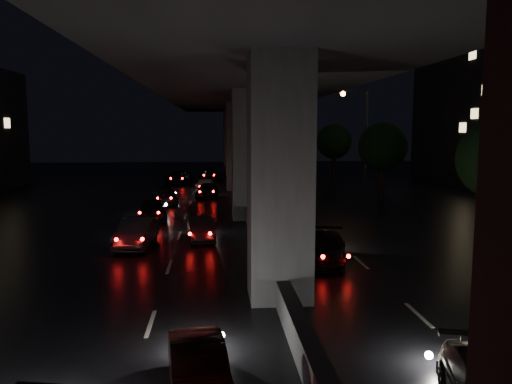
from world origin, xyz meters
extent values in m
plane|color=black|center=(0.00, 0.00, 0.00)|extent=(120.00, 120.00, 0.00)
cube|color=#333336|center=(0.00, -10.00, 4.00)|extent=(2.00, 2.00, 8.00)
cube|color=#333336|center=(0.00, 5.00, 4.00)|extent=(2.00, 2.00, 8.00)
cube|color=#333336|center=(0.00, 20.00, 4.00)|extent=(2.00, 2.00, 8.00)
cube|color=#333336|center=(0.00, 35.00, 4.00)|extent=(2.00, 2.00, 8.00)
cube|color=black|center=(0.00, 5.00, 8.75)|extent=(12.00, 80.00, 1.50)
cube|color=#333336|center=(-5.80, 5.00, 10.00)|extent=(0.40, 80.00, 1.00)
cube|color=#333336|center=(5.80, 5.00, 10.00)|extent=(0.40, 80.00, 1.00)
cube|color=#333336|center=(0.00, 5.00, 0.42)|extent=(0.45, 70.00, 0.85)
cylinder|color=black|center=(11.00, -4.00, 1.40)|extent=(0.44, 0.44, 2.80)
sphere|color=black|center=(11.00, -4.00, 4.22)|extent=(3.80, 3.80, 3.80)
cylinder|color=black|center=(11.00, 12.00, 1.40)|extent=(0.44, 0.44, 2.80)
sphere|color=black|center=(11.00, 12.00, 4.22)|extent=(3.80, 3.80, 3.80)
cylinder|color=black|center=(11.00, 28.00, 1.40)|extent=(0.44, 0.44, 2.80)
sphere|color=black|center=(11.00, 28.00, 4.22)|extent=(3.80, 3.80, 3.80)
cylinder|color=#2D2D33|center=(11.50, 18.00, 4.50)|extent=(0.18, 0.18, 9.00)
cube|color=#2D2D33|center=(10.40, 18.00, 8.90)|extent=(2.40, 0.10, 0.10)
sphere|color=orange|center=(9.30, 18.00, 8.70)|extent=(0.44, 0.44, 0.44)
imported|color=black|center=(-2.50, -15.95, 0.56)|extent=(1.59, 3.49, 1.11)
imported|color=black|center=(2.50, -5.85, 0.60)|extent=(2.65, 4.43, 1.20)
imported|color=#27272A|center=(-5.85, -2.28, 0.67)|extent=(1.73, 4.17, 1.34)
imported|color=black|center=(-2.83, -1.07, 0.57)|extent=(1.57, 3.57, 1.14)
imported|color=black|center=(-5.93, 4.88, 0.65)|extent=(2.15, 4.00, 1.29)
imported|color=black|center=(-5.71, 11.44, 0.57)|extent=(2.11, 4.13, 1.15)
imported|color=black|center=(-2.75, 14.58, 0.62)|extent=(2.08, 3.86, 1.25)
imported|color=#58534C|center=(-2.95, 18.91, 0.54)|extent=(1.60, 3.39, 1.07)
imported|color=black|center=(-2.69, 28.53, 0.64)|extent=(2.66, 4.84, 1.28)
imported|color=black|center=(-5.82, 25.11, 0.67)|extent=(2.90, 5.09, 1.34)
imported|color=slate|center=(2.55, 31.01, 0.64)|extent=(1.71, 3.81, 1.27)
camera|label=1|loc=(-2.11, -26.02, 5.59)|focal=35.00mm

